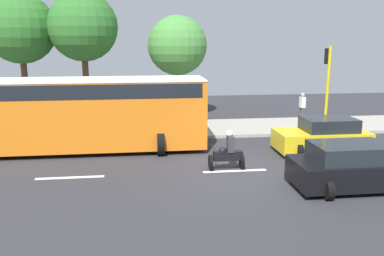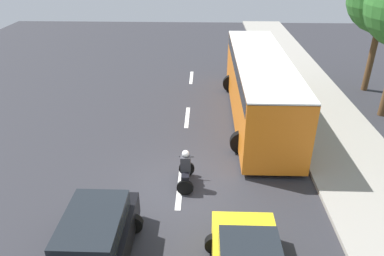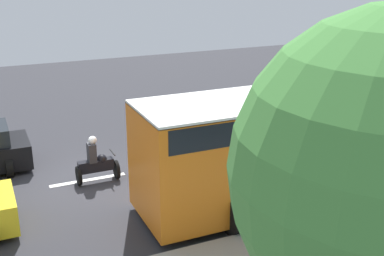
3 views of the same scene
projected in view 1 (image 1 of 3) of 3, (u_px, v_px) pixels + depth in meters
ground_plane at (235, 172)px, 14.92m from camera, size 40.00×60.00×0.10m
sidewalk at (206, 128)px, 21.67m from camera, size 4.00×60.00×0.15m
lane_stripe_north at (384, 165)px, 15.63m from camera, size 0.20×2.40×0.01m
lane_stripe_mid at (235, 171)px, 14.91m from camera, size 0.20×2.40×0.01m
lane_stripe_south at (70, 178)px, 14.19m from camera, size 0.20×2.40×0.01m
car_black at (356, 167)px, 13.10m from camera, size 2.31×4.33×1.52m
car_yellow_cab at (323, 136)px, 17.23m from camera, size 2.22×3.91×1.52m
city_bus at (77, 110)px, 17.22m from camera, size 3.20×11.00×3.16m
motorcycle at (227, 153)px, 14.95m from camera, size 0.60×1.30×1.53m
pedestrian_near_signal at (302, 106)px, 22.76m from camera, size 0.40×0.24×1.69m
traffic_light_corner at (327, 78)px, 19.64m from camera, size 0.49×0.24×4.50m
street_tree_south at (177, 46)px, 24.24m from camera, size 3.62×3.62×6.25m
street_tree_north at (20, 29)px, 22.75m from camera, size 4.03×4.03×7.44m
street_tree_center at (83, 27)px, 22.68m from camera, size 3.94×3.94×7.48m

